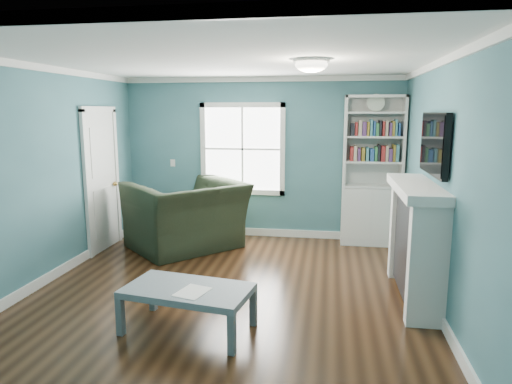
# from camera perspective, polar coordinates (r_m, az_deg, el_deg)

# --- Properties ---
(floor) EXTENTS (5.00, 5.00, 0.00)m
(floor) POSITION_cam_1_polar(r_m,az_deg,el_deg) (5.39, -3.55, -12.46)
(floor) COLOR black
(floor) RESTS_ON ground
(room_walls) EXTENTS (5.00, 5.00, 5.00)m
(room_walls) POSITION_cam_1_polar(r_m,az_deg,el_deg) (5.00, -3.74, 4.53)
(room_walls) COLOR #335F68
(room_walls) RESTS_ON ground
(trim) EXTENTS (4.50, 5.00, 2.60)m
(trim) POSITION_cam_1_polar(r_m,az_deg,el_deg) (5.04, -3.70, 0.62)
(trim) COLOR white
(trim) RESTS_ON ground
(window) EXTENTS (1.40, 0.06, 1.50)m
(window) POSITION_cam_1_polar(r_m,az_deg,el_deg) (7.49, -1.70, 5.39)
(window) COLOR white
(window) RESTS_ON room_walls
(bookshelf) EXTENTS (0.90, 0.35, 2.31)m
(bookshelf) POSITION_cam_1_polar(r_m,az_deg,el_deg) (7.27, 14.27, 0.75)
(bookshelf) COLOR silver
(bookshelf) RESTS_ON ground
(fireplace) EXTENTS (0.44, 1.58, 1.30)m
(fireplace) POSITION_cam_1_polar(r_m,az_deg,el_deg) (5.33, 19.37, -6.03)
(fireplace) COLOR black
(fireplace) RESTS_ON ground
(tv) EXTENTS (0.06, 1.10, 0.65)m
(tv) POSITION_cam_1_polar(r_m,az_deg,el_deg) (5.17, 21.40, 5.64)
(tv) COLOR black
(tv) RESTS_ON fireplace
(door) EXTENTS (0.12, 0.98, 2.17)m
(door) POSITION_cam_1_polar(r_m,az_deg,el_deg) (7.16, -18.70, 1.59)
(door) COLOR silver
(door) RESTS_ON ground
(ceiling_fixture) EXTENTS (0.38, 0.38, 0.15)m
(ceiling_fixture) POSITION_cam_1_polar(r_m,az_deg,el_deg) (4.98, 6.94, 15.61)
(ceiling_fixture) COLOR white
(ceiling_fixture) RESTS_ON room_walls
(light_switch) EXTENTS (0.08, 0.01, 0.12)m
(light_switch) POSITION_cam_1_polar(r_m,az_deg,el_deg) (7.83, -10.36, 3.60)
(light_switch) COLOR white
(light_switch) RESTS_ON room_walls
(recliner) EXTENTS (1.81, 1.83, 1.36)m
(recliner) POSITION_cam_1_polar(r_m,az_deg,el_deg) (6.92, -8.74, -1.54)
(recliner) COLOR black
(recliner) RESTS_ON ground
(coffee_table) EXTENTS (1.26, 0.82, 0.43)m
(coffee_table) POSITION_cam_1_polar(r_m,az_deg,el_deg) (4.45, -8.53, -12.36)
(coffee_table) COLOR #545F65
(coffee_table) RESTS_ON ground
(paper_sheet) EXTENTS (0.33, 0.37, 0.00)m
(paper_sheet) POSITION_cam_1_polar(r_m,az_deg,el_deg) (4.32, -7.95, -12.25)
(paper_sheet) COLOR white
(paper_sheet) RESTS_ON coffee_table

